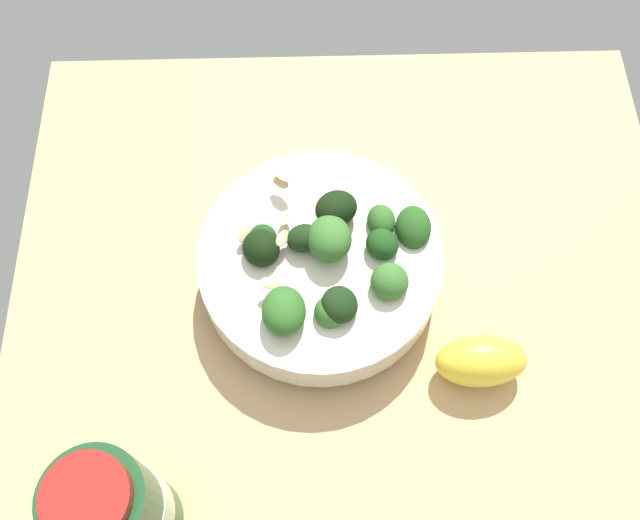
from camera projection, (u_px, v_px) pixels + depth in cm
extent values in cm
cube|color=tan|center=(348.00, 331.00, 65.97)|extent=(61.94, 61.94, 3.79)
cylinder|color=silver|center=(320.00, 276.00, 65.60)|extent=(11.78, 11.78, 1.28)
cylinder|color=silver|center=(320.00, 264.00, 63.28)|extent=(21.42, 21.42, 3.85)
cylinder|color=beige|center=(320.00, 256.00, 61.90)|extent=(18.71, 18.71, 0.80)
cylinder|color=#2F662B|center=(264.00, 246.00, 63.12)|extent=(1.34, 1.08, 1.77)
ellipsoid|color=#194216|center=(263.00, 238.00, 61.72)|extent=(3.61, 3.74, 3.37)
cylinder|color=#589D47|center=(330.00, 317.00, 59.87)|extent=(1.17, 1.21, 1.16)
ellipsoid|color=#386B2B|center=(330.00, 312.00, 58.70)|extent=(4.36, 4.26, 3.66)
cylinder|color=#2F662B|center=(339.00, 312.00, 59.82)|extent=(1.67, 1.60, 1.75)
ellipsoid|color=black|center=(340.00, 305.00, 58.33)|extent=(5.00, 4.62, 4.19)
cylinder|color=#4A8F3C|center=(411.00, 236.00, 63.55)|extent=(1.61, 1.69, 1.58)
ellipsoid|color=#23511C|center=(413.00, 227.00, 62.05)|extent=(3.61, 4.43, 3.94)
cylinder|color=#3C7A32|center=(336.00, 217.00, 63.06)|extent=(1.87, 1.85, 1.10)
ellipsoid|color=black|center=(336.00, 208.00, 61.64)|extent=(4.93, 5.26, 4.12)
cylinder|color=#3C7A32|center=(388.00, 290.00, 61.00)|extent=(1.89, 1.69, 1.83)
ellipsoid|color=#386B2B|center=(390.00, 282.00, 59.46)|extent=(4.71, 4.96, 4.06)
cylinder|color=#589D47|center=(380.00, 229.00, 63.61)|extent=(1.72, 1.43, 1.59)
ellipsoid|color=#2D6023|center=(381.00, 221.00, 62.30)|extent=(2.96, 3.65, 3.01)
cylinder|color=#3C7A32|center=(304.00, 246.00, 62.34)|extent=(1.44, 1.77, 1.84)
ellipsoid|color=black|center=(303.00, 238.00, 60.88)|extent=(3.56, 3.19, 3.56)
cylinder|color=#3C7A32|center=(263.00, 257.00, 62.26)|extent=(1.27, 1.41, 1.49)
ellipsoid|color=black|center=(261.00, 248.00, 60.77)|extent=(4.85, 4.79, 3.71)
cylinder|color=#4A8F3C|center=(285.00, 319.00, 59.54)|extent=(1.82, 1.86, 1.32)
ellipsoid|color=#2D6023|center=(284.00, 311.00, 57.91)|extent=(4.18, 5.09, 4.41)
cylinder|color=#4A8F3C|center=(329.00, 248.00, 61.86)|extent=(1.70, 1.66, 1.39)
ellipsoid|color=#386B2B|center=(329.00, 239.00, 60.28)|extent=(4.88, 5.27, 4.83)
cylinder|color=#589D47|center=(381.00, 251.00, 62.21)|extent=(1.40, 1.58, 1.36)
ellipsoid|color=#194216|center=(382.00, 244.00, 61.03)|extent=(4.48, 3.99, 3.52)
ellipsoid|color=#DBBC84|center=(245.00, 233.00, 61.05)|extent=(1.76, 2.03, 1.00)
ellipsoid|color=#DBBC84|center=(280.00, 182.00, 62.87)|extent=(2.00, 1.97, 0.48)
ellipsoid|color=#DBBC84|center=(335.00, 198.00, 61.86)|extent=(2.01, 1.53, 0.85)
ellipsoid|color=#DBBC84|center=(283.00, 176.00, 62.31)|extent=(2.05, 1.94, 0.60)
ellipsoid|color=#DBBC84|center=(270.00, 283.00, 58.62)|extent=(1.92, 1.20, 0.89)
ellipsoid|color=#DBBC84|center=(285.00, 218.00, 61.69)|extent=(1.50, 2.01, 0.80)
ellipsoid|color=#DBBC84|center=(283.00, 238.00, 60.51)|extent=(1.72, 2.07, 1.02)
ellipsoid|color=yellow|center=(481.00, 361.00, 60.26)|extent=(7.89, 4.56, 4.82)
cylinder|color=#194723|center=(118.00, 511.00, 50.79)|extent=(7.04, 7.04, 13.90)
cylinder|color=maroon|center=(86.00, 497.00, 43.96)|extent=(5.66, 5.66, 1.22)
cylinder|color=silver|center=(121.00, 512.00, 51.63)|extent=(7.18, 7.18, 3.87)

